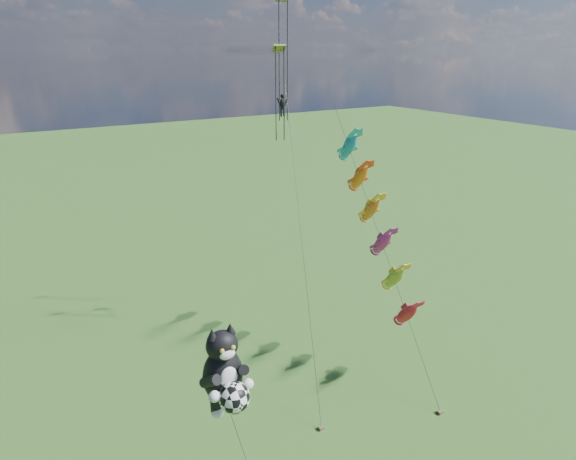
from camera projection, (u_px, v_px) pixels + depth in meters
cat_kite_rig at (225, 374)px, 24.76m from camera, size 2.57×4.19×10.68m
fish_windsock_rig at (376, 226)px, 36.97m from camera, size 2.17×15.89×19.33m
parafoil_rig at (283, 94)px, 38.43m from camera, size 7.20×16.43×27.71m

